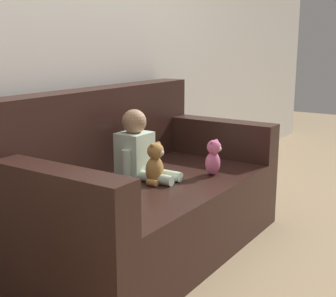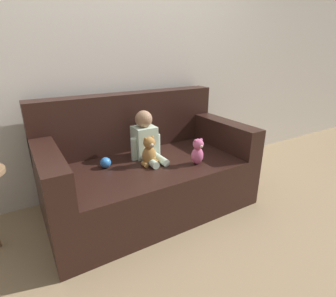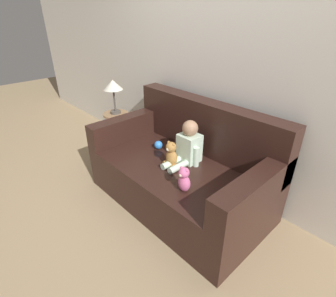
{
  "view_description": "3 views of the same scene",
  "coord_description": "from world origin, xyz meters",
  "px_view_note": "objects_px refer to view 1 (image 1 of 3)",
  "views": [
    {
      "loc": [
        -2.08,
        -1.53,
        1.2
      ],
      "look_at": [
        0.05,
        -0.1,
        0.62
      ],
      "focal_mm": 50.0,
      "sensor_mm": 36.0,
      "label": 1
    },
    {
      "loc": [
        -0.9,
        -1.78,
        1.29
      ],
      "look_at": [
        0.17,
        -0.02,
        0.51
      ],
      "focal_mm": 28.0,
      "sensor_mm": 36.0,
      "label": 2
    },
    {
      "loc": [
        1.42,
        -1.46,
        1.69
      ],
      "look_at": [
        -0.01,
        -0.13,
        0.63
      ],
      "focal_mm": 28.0,
      "sensor_mm": 36.0,
      "label": 3
    }
  ],
  "objects_px": {
    "person_baby": "(138,150)",
    "toy_ball": "(100,187)",
    "couch": "(140,195)",
    "plush_toy_side": "(213,158)",
    "teddy_bear_brown": "(155,164)"
  },
  "relations": [
    {
      "from": "person_baby",
      "to": "toy_ball",
      "type": "distance_m",
      "value": 0.39
    },
    {
      "from": "couch",
      "to": "plush_toy_side",
      "type": "distance_m",
      "value": 0.49
    },
    {
      "from": "plush_toy_side",
      "to": "teddy_bear_brown",
      "type": "bearing_deg",
      "value": 151.06
    },
    {
      "from": "couch",
      "to": "teddy_bear_brown",
      "type": "relative_size",
      "value": 7.09
    },
    {
      "from": "person_baby",
      "to": "toy_ball",
      "type": "xyz_separation_m",
      "value": [
        -0.37,
        -0.03,
        -0.12
      ]
    },
    {
      "from": "teddy_bear_brown",
      "to": "toy_ball",
      "type": "bearing_deg",
      "value": 158.48
    },
    {
      "from": "teddy_bear_brown",
      "to": "plush_toy_side",
      "type": "xyz_separation_m",
      "value": [
        0.34,
        -0.19,
        -0.01
      ]
    },
    {
      "from": "teddy_bear_brown",
      "to": "plush_toy_side",
      "type": "bearing_deg",
      "value": -28.94
    },
    {
      "from": "person_baby",
      "to": "plush_toy_side",
      "type": "distance_m",
      "value": 0.45
    },
    {
      "from": "couch",
      "to": "plush_toy_side",
      "type": "relative_size",
      "value": 7.84
    },
    {
      "from": "couch",
      "to": "person_baby",
      "type": "bearing_deg",
      "value": 54.3
    },
    {
      "from": "plush_toy_side",
      "to": "toy_ball",
      "type": "relative_size",
      "value": 2.55
    },
    {
      "from": "teddy_bear_brown",
      "to": "person_baby",
      "type": "bearing_deg",
      "value": 72.99
    },
    {
      "from": "person_baby",
      "to": "teddy_bear_brown",
      "type": "relative_size",
      "value": 1.69
    },
    {
      "from": "teddy_bear_brown",
      "to": "toy_ball",
      "type": "xyz_separation_m",
      "value": [
        -0.32,
        0.13,
        -0.07
      ]
    }
  ]
}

